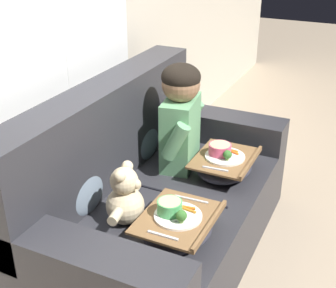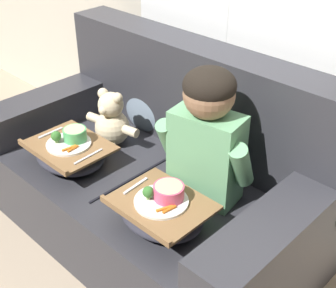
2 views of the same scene
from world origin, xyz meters
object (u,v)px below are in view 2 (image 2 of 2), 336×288
at_px(child_figure, 207,130).
at_px(lap_tray_child, 162,211).
at_px(lap_tray_teddy, 70,152).
at_px(teddy_bear, 111,122).
at_px(throw_pillow_behind_child, 239,145).
at_px(throw_pillow_behind_teddy, 145,102).
at_px(couch, 159,176).

height_order(child_figure, lap_tray_child, child_figure).
height_order(child_figure, lap_tray_teddy, child_figure).
bearing_deg(teddy_bear, throw_pillow_behind_child, 21.02).
distance_m(throw_pillow_behind_child, lap_tray_teddy, 0.84).
bearing_deg(throw_pillow_behind_teddy, lap_tray_teddy, -90.04).
relative_size(child_figure, lap_tray_teddy, 1.54).
distance_m(couch, throw_pillow_behind_teddy, 0.45).
bearing_deg(teddy_bear, couch, 6.00).
height_order(throw_pillow_behind_child, teddy_bear, throw_pillow_behind_child).
bearing_deg(throw_pillow_behind_teddy, throw_pillow_behind_child, 0.00).
relative_size(teddy_bear, lap_tray_teddy, 0.83).
bearing_deg(lap_tray_child, teddy_bear, 157.06).
bearing_deg(child_figure, lap_tray_child, -89.99).
height_order(couch, throw_pillow_behind_teddy, couch).
relative_size(throw_pillow_behind_child, lap_tray_teddy, 0.84).
bearing_deg(teddy_bear, child_figure, 0.28).
bearing_deg(lap_tray_teddy, throw_pillow_behind_child, 38.89).
height_order(throw_pillow_behind_child, lap_tray_child, throw_pillow_behind_child).
height_order(throw_pillow_behind_teddy, lap_tray_teddy, throw_pillow_behind_teddy).
xyz_separation_m(teddy_bear, lap_tray_teddy, (-0.00, -0.27, -0.07)).
relative_size(couch, throw_pillow_behind_child, 5.09).
xyz_separation_m(couch, throw_pillow_behind_teddy, (-0.32, 0.21, 0.23)).
xyz_separation_m(throw_pillow_behind_teddy, lap_tray_child, (0.65, -0.52, -0.09)).
height_order(lap_tray_child, lap_tray_teddy, lap_tray_teddy).
bearing_deg(child_figure, lap_tray_teddy, -156.84).
bearing_deg(throw_pillow_behind_teddy, child_figure, -20.76).
bearing_deg(couch, throw_pillow_behind_child, 33.55).
height_order(child_figure, teddy_bear, child_figure).
height_order(teddy_bear, lap_tray_teddy, teddy_bear).
bearing_deg(couch, teddy_bear, -174.00).
bearing_deg(lap_tray_teddy, teddy_bear, 89.78).
height_order(couch, lap_tray_child, couch).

